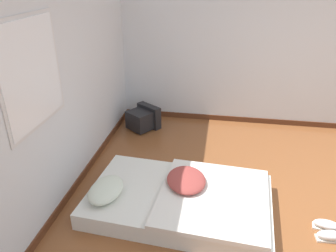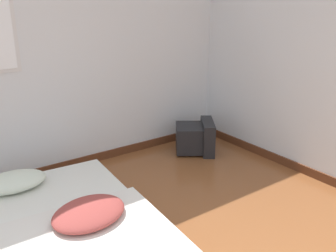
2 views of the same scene
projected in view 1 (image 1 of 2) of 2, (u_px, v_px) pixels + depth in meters
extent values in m
plane|color=brown|center=(336.00, 234.00, 3.27)|extent=(20.00, 20.00, 0.00)
cube|color=silver|center=(43.00, 95.00, 3.13)|extent=(7.50, 0.06, 2.60)
cube|color=#562D19|center=(65.00, 200.00, 3.68)|extent=(7.50, 0.02, 0.09)
cube|color=silver|center=(32.00, 74.00, 2.86)|extent=(0.95, 0.01, 1.00)
cube|color=white|center=(33.00, 74.00, 2.85)|extent=(0.88, 0.01, 0.93)
cube|color=silver|center=(306.00, 47.00, 4.98)|extent=(0.06, 8.18, 2.60)
cube|color=#562D19|center=(293.00, 123.00, 5.50)|extent=(0.02, 8.18, 0.09)
cube|color=silver|center=(179.00, 201.00, 3.59)|extent=(1.34, 2.04, 0.19)
ellipsoid|color=silver|center=(106.00, 190.00, 3.50)|extent=(0.54, 0.38, 0.14)
cube|color=silver|center=(213.00, 197.00, 3.46)|extent=(1.30, 1.22, 0.05)
ellipsoid|color=#993D38|center=(186.00, 180.00, 3.63)|extent=(0.62, 0.54, 0.11)
cube|color=black|center=(139.00, 120.00, 5.30)|extent=(0.45, 0.47, 0.29)
cube|color=black|center=(149.00, 116.00, 5.43)|extent=(0.36, 0.44, 0.37)
cube|color=#283342|center=(152.00, 114.00, 5.47)|extent=(0.22, 0.31, 0.26)
cube|color=silver|center=(329.00, 239.00, 3.20)|extent=(0.12, 0.27, 0.02)
ellipsoid|color=white|center=(331.00, 235.00, 3.18)|extent=(0.13, 0.27, 0.09)
cube|color=silver|center=(326.00, 228.00, 3.33)|extent=(0.14, 0.27, 0.02)
ellipsoid|color=white|center=(327.00, 225.00, 3.31)|extent=(0.16, 0.28, 0.09)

